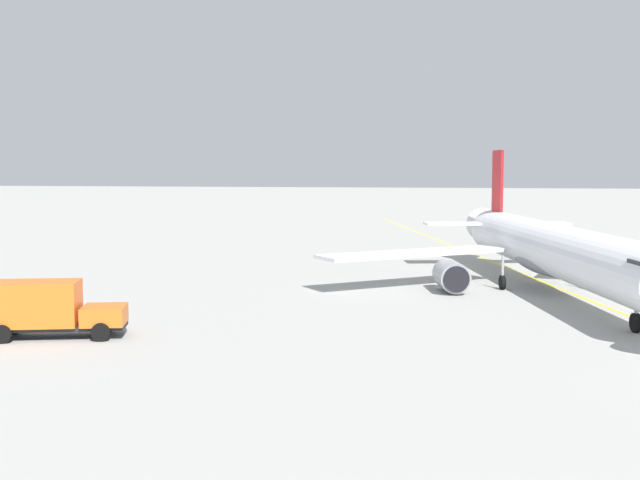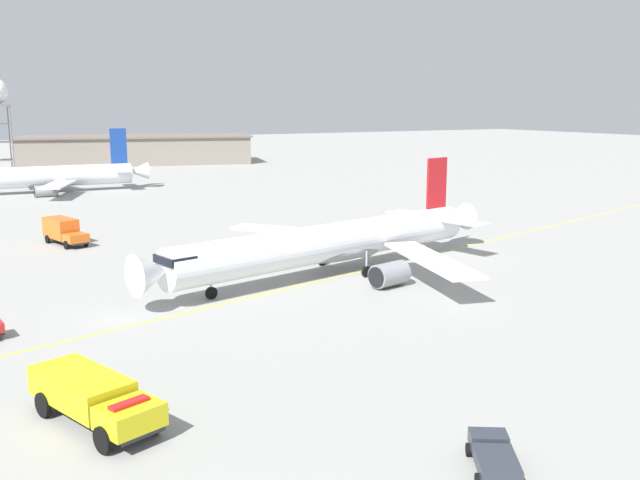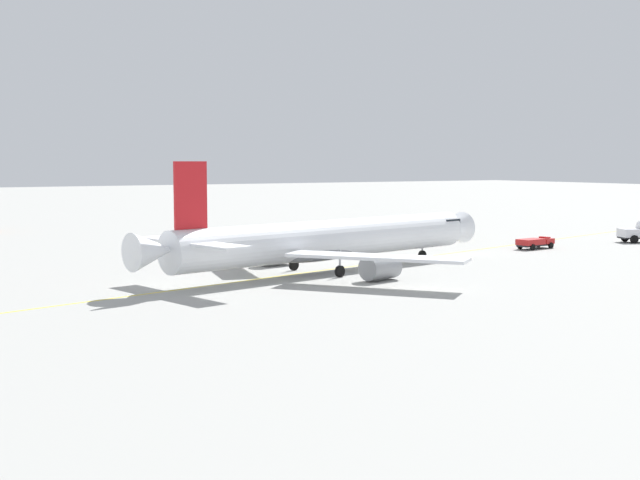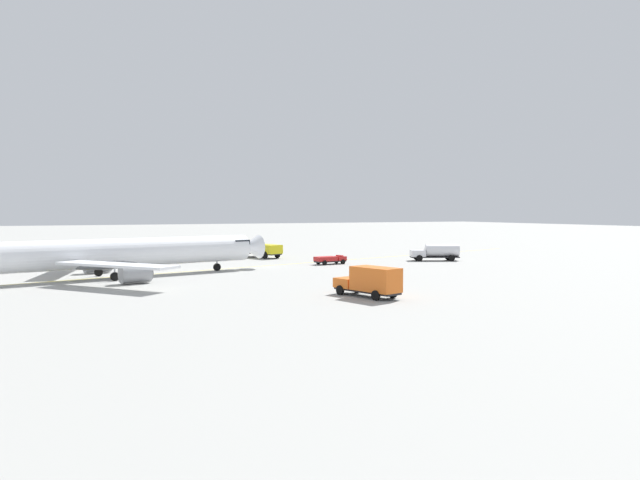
% 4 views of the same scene
% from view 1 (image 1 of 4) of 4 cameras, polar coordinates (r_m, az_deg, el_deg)
% --- Properties ---
extents(ground_plane, '(600.00, 600.00, 0.00)m').
position_cam_1_polar(ground_plane, '(63.16, 16.95, -3.41)').
color(ground_plane, '#9E9E99').
extents(airliner_main, '(34.40, 42.70, 10.81)m').
position_cam_1_polar(airliner_main, '(61.30, 16.23, -0.76)').
color(airliner_main, white).
rests_on(airliner_main, ground_plane).
extents(catering_truck_truck_extra, '(7.96, 4.40, 3.10)m').
position_cam_1_polar(catering_truck_truck_extra, '(45.75, -19.17, -4.60)').
color(catering_truck_truck_extra, '#232326').
rests_on(catering_truck_truck_extra, ground_plane).
extents(taxiway_centreline, '(44.86, 167.97, 0.01)m').
position_cam_1_polar(taxiway_centreline, '(59.58, 18.31, -3.95)').
color(taxiway_centreline, yellow).
rests_on(taxiway_centreline, ground_plane).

